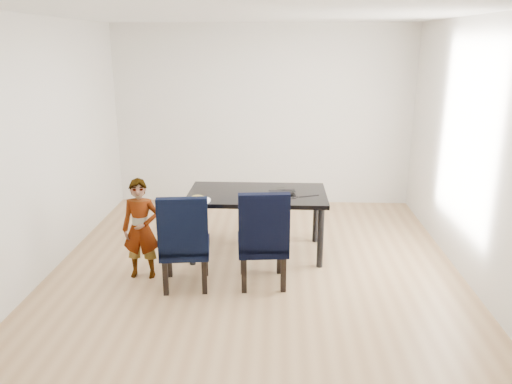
{
  "coord_description": "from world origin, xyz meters",
  "views": [
    {
      "loc": [
        0.24,
        -5.04,
        2.44
      ],
      "look_at": [
        0.0,
        0.2,
        0.85
      ],
      "focal_mm": 35.0,
      "sensor_mm": 36.0,
      "label": 1
    }
  ],
  "objects_px": {
    "chair_left": "(185,239)",
    "chair_right": "(263,236)",
    "plate": "(198,201)",
    "laptop": "(282,191)",
    "child": "(141,229)",
    "dining_table": "(257,223)"
  },
  "relations": [
    {
      "from": "chair_left",
      "to": "laptop",
      "type": "bearing_deg",
      "value": 36.32
    },
    {
      "from": "chair_left",
      "to": "chair_right",
      "type": "distance_m",
      "value": 0.79
    },
    {
      "from": "dining_table",
      "to": "chair_left",
      "type": "xyz_separation_m",
      "value": [
        -0.7,
        -0.87,
        0.13
      ]
    },
    {
      "from": "chair_left",
      "to": "chair_right",
      "type": "height_order",
      "value": "chair_right"
    },
    {
      "from": "dining_table",
      "to": "chair_right",
      "type": "distance_m",
      "value": 0.8
    },
    {
      "from": "chair_left",
      "to": "laptop",
      "type": "height_order",
      "value": "chair_left"
    },
    {
      "from": "plate",
      "to": "laptop",
      "type": "bearing_deg",
      "value": 23.23
    },
    {
      "from": "dining_table",
      "to": "chair_left",
      "type": "distance_m",
      "value": 1.12
    },
    {
      "from": "chair_left",
      "to": "plate",
      "type": "relative_size",
      "value": 3.48
    },
    {
      "from": "chair_right",
      "to": "laptop",
      "type": "bearing_deg",
      "value": 71.15
    },
    {
      "from": "child",
      "to": "plate",
      "type": "xyz_separation_m",
      "value": [
        0.56,
        0.33,
        0.22
      ]
    },
    {
      "from": "chair_left",
      "to": "child",
      "type": "xyz_separation_m",
      "value": [
        -0.5,
        0.19,
        0.03
      ]
    },
    {
      "from": "child",
      "to": "laptop",
      "type": "distance_m",
      "value": 1.67
    },
    {
      "from": "plate",
      "to": "laptop",
      "type": "relative_size",
      "value": 0.95
    },
    {
      "from": "chair_right",
      "to": "child",
      "type": "distance_m",
      "value": 1.29
    },
    {
      "from": "plate",
      "to": "chair_left",
      "type": "bearing_deg",
      "value": -96.01
    },
    {
      "from": "chair_right",
      "to": "child",
      "type": "height_order",
      "value": "child"
    },
    {
      "from": "child",
      "to": "chair_left",
      "type": "bearing_deg",
      "value": -20.85
    },
    {
      "from": "plate",
      "to": "laptop",
      "type": "distance_m",
      "value": 1.01
    },
    {
      "from": "chair_left",
      "to": "laptop",
      "type": "xyz_separation_m",
      "value": [
        0.98,
        0.92,
        0.25
      ]
    },
    {
      "from": "chair_left",
      "to": "plate",
      "type": "height_order",
      "value": "chair_left"
    },
    {
      "from": "chair_left",
      "to": "plate",
      "type": "distance_m",
      "value": 0.58
    }
  ]
}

